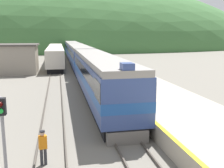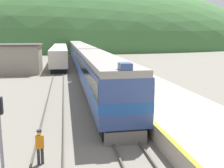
{
  "view_description": "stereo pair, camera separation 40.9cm",
  "coord_description": "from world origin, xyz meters",
  "px_view_note": "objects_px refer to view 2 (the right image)",
  "views": [
    {
      "loc": [
        -3.54,
        4.27,
        5.89
      ],
      "look_at": [
        0.17,
        22.35,
        2.4
      ],
      "focal_mm": 42.0,
      "sensor_mm": 36.0,
      "label": 1
    },
    {
      "loc": [
        -3.14,
        4.2,
        5.89
      ],
      "look_at": [
        0.17,
        22.35,
        2.4
      ],
      "focal_mm": 42.0,
      "sensor_mm": 36.0,
      "label": 2
    }
  ],
  "objects_px": {
    "siding_train": "(60,54)",
    "carriage_third": "(76,49)",
    "carriage_second": "(83,56)",
    "track_worker": "(40,145)",
    "express_train_lead_car": "(100,76)",
    "carriage_fourth": "(73,45)"
  },
  "relations": [
    {
      "from": "siding_train",
      "to": "carriage_third",
      "type": "bearing_deg",
      "value": 73.57
    },
    {
      "from": "carriage_third",
      "to": "siding_train",
      "type": "distance_m",
      "value": 14.37
    },
    {
      "from": "carriage_second",
      "to": "track_worker",
      "type": "xyz_separation_m",
      "value": [
        -4.37,
        -34.41,
        -1.28
      ]
    },
    {
      "from": "carriage_second",
      "to": "siding_train",
      "type": "relative_size",
      "value": 0.7
    },
    {
      "from": "express_train_lead_car",
      "to": "carriage_third",
      "type": "distance_m",
      "value": 46.2
    },
    {
      "from": "carriage_second",
      "to": "carriage_third",
      "type": "xyz_separation_m",
      "value": [
        0.0,
        23.35,
        0.0
      ]
    },
    {
      "from": "carriage_third",
      "to": "track_worker",
      "type": "xyz_separation_m",
      "value": [
        -4.37,
        -57.76,
        -1.28
      ]
    },
    {
      "from": "express_train_lead_car",
      "to": "carriage_third",
      "type": "xyz_separation_m",
      "value": [
        0.0,
        46.2,
        -0.01
      ]
    },
    {
      "from": "express_train_lead_car",
      "to": "carriage_second",
      "type": "height_order",
      "value": "express_train_lead_car"
    },
    {
      "from": "carriage_second",
      "to": "siding_train",
      "type": "distance_m",
      "value": 10.41
    },
    {
      "from": "carriage_second",
      "to": "carriage_third",
      "type": "relative_size",
      "value": 1.0
    },
    {
      "from": "carriage_second",
      "to": "siding_train",
      "type": "bearing_deg",
      "value": 113.0
    },
    {
      "from": "siding_train",
      "to": "track_worker",
      "type": "height_order",
      "value": "siding_train"
    },
    {
      "from": "carriage_third",
      "to": "siding_train",
      "type": "bearing_deg",
      "value": -106.43
    },
    {
      "from": "carriage_fourth",
      "to": "track_worker",
      "type": "height_order",
      "value": "carriage_fourth"
    },
    {
      "from": "carriage_second",
      "to": "siding_train",
      "type": "height_order",
      "value": "carriage_second"
    },
    {
      "from": "express_train_lead_car",
      "to": "carriage_fourth",
      "type": "height_order",
      "value": "express_train_lead_car"
    },
    {
      "from": "carriage_second",
      "to": "carriage_fourth",
      "type": "height_order",
      "value": "same"
    },
    {
      "from": "express_train_lead_car",
      "to": "carriage_second",
      "type": "bearing_deg",
      "value": 90.0
    },
    {
      "from": "carriage_third",
      "to": "track_worker",
      "type": "distance_m",
      "value": 57.93
    },
    {
      "from": "carriage_third",
      "to": "carriage_fourth",
      "type": "relative_size",
      "value": 1.0
    },
    {
      "from": "express_train_lead_car",
      "to": "track_worker",
      "type": "distance_m",
      "value": 12.42
    }
  ]
}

